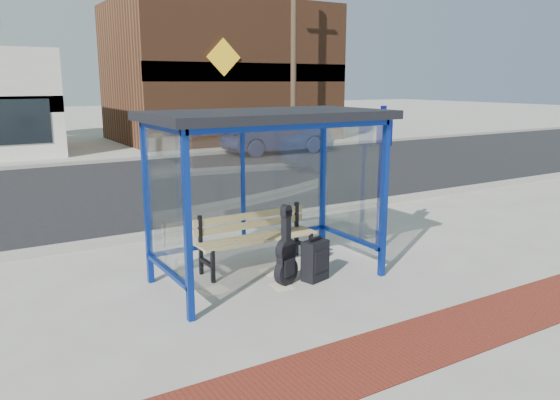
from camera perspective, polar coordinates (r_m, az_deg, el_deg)
ground at (r=8.02m, az=-1.26°, el=-8.22°), size 120.00×120.00×0.00m
brick_paver_strip at (r=6.10m, az=11.51°, el=-15.36°), size 60.00×1.00×0.01m
curb_near at (r=10.49m, az=-9.22°, el=-3.06°), size 60.00×0.25×0.12m
street_asphalt at (r=15.25m, az=-16.48°, el=1.17°), size 60.00×10.00×0.00m
curb_far at (r=20.15m, az=-20.28°, el=3.69°), size 60.00×0.25×0.12m
far_sidewalk at (r=22.01m, az=-21.25°, el=4.14°), size 60.00×4.00×0.01m
bus_shelter at (r=7.61m, az=-1.61°, el=6.71°), size 3.30×1.80×2.42m
storefront_brown at (r=27.63m, az=-6.25°, el=13.04°), size 10.00×7.08×6.40m
tree_right at (r=32.92m, az=-1.64°, el=16.90°), size 3.60×3.60×7.03m
utility_pole_east at (r=23.68m, az=1.43°, el=15.44°), size 1.60×0.24×8.00m
bench at (r=8.36m, az=-2.59°, el=-3.68°), size 1.91×0.49×0.90m
guitar_bag at (r=7.66m, az=0.64°, el=-6.05°), size 0.41×0.23×1.09m
suitcase at (r=7.88m, az=3.70°, el=-6.33°), size 0.42×0.33×0.64m
backpack at (r=8.01m, az=3.70°, el=-7.08°), size 0.30×0.28×0.33m
sign_post at (r=9.11m, az=10.55°, el=2.96°), size 0.13×0.30×2.43m
newspaper_a at (r=7.64m, az=-6.84°, el=-9.35°), size 0.39×0.32×0.01m
newspaper_b at (r=7.73m, az=0.19°, el=-9.01°), size 0.30×0.36×0.01m
newspaper_c at (r=8.29m, az=-0.84°, el=-7.49°), size 0.30×0.37×0.01m
parked_car at (r=21.78m, az=-0.24°, el=6.80°), size 4.45×1.68×1.45m
fire_hydrant at (r=24.45m, az=3.56°, el=6.57°), size 0.32×0.21×0.70m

